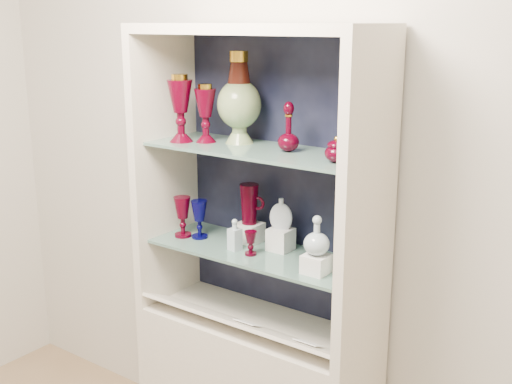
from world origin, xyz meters
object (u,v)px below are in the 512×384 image
Objects in this scene: cobalt_goblet at (199,219)px; ruby_pitcher at (249,204)px; ruby_decanter_b at (366,127)px; pedestal_lamp_right at (205,113)px; ruby_goblet_tall at (183,217)px; clear_square_bottle at (235,234)px; flat_flask at (281,213)px; enamel_urn at (239,98)px; ruby_decanter_a at (289,124)px; clear_round_decanter at (317,236)px; lidded_bowl at (337,149)px; cameo_medallion at (352,230)px; ruby_goblet_small at (251,243)px; pedestal_lamp_left at (180,108)px.

ruby_pitcher reaches higher than cobalt_goblet.
pedestal_lamp_right is at bearing -172.78° from ruby_decanter_b.
ruby_decanter_b is 1.29× the size of ruby_goblet_tall.
cobalt_goblet is 0.22m from clear_square_bottle.
ruby_goblet_tall is 1.34× the size of flat_flask.
enamel_urn is 0.49m from flat_flask.
clear_round_decanter is (0.18, -0.09, -0.38)m from ruby_decanter_a.
ruby_decanter_a reaches higher than clear_square_bottle.
ruby_pitcher is at bearing 22.58° from ruby_goblet_tall.
enamel_urn is 3.82× the size of lidded_bowl.
clear_round_decanter is 0.13m from cameo_medallion.
ruby_goblet_small is at bearing -148.64° from ruby_decanter_a.
cobalt_goblet is (-0.17, -0.07, -0.52)m from enamel_urn.
ruby_pitcher is (-0.51, -0.00, -0.37)m from ruby_decanter_b.
pedestal_lamp_left is 2.09× the size of clear_square_bottle.
ruby_pitcher reaches higher than cameo_medallion.
clear_round_decanter is at bearing -4.96° from cobalt_goblet.
cobalt_goblet is at bearing -172.99° from ruby_decanter_b.
ruby_pitcher is (0.25, 0.13, -0.39)m from pedestal_lamp_left.
ruby_decanter_b is 0.51m from flat_flask.
cameo_medallion reaches higher than flat_flask.
clear_round_decanter is (0.31, -0.01, 0.09)m from ruby_goblet_small.
enamel_urn is 2.22× the size of cobalt_goblet.
flat_flask is (0.15, 0.11, 0.09)m from clear_square_bottle.
ruby_goblet_small is 0.43m from cameo_medallion.
flat_flask is at bearing 13.48° from ruby_goblet_tall.
pedestal_lamp_right is at bearing 176.85° from lidded_bowl.
ruby_decanter_b is 0.63m from ruby_pitcher.
enamel_urn is 2.80× the size of clear_square_bottle.
ruby_decanter_b is 2.30× the size of ruby_goblet_small.
enamel_urn is at bearing -161.87° from ruby_pitcher.
clear_round_decanter is (0.41, -0.14, -0.02)m from ruby_pitcher.
clear_square_bottle is at bearing -166.59° from ruby_decanter_b.
cobalt_goblet is 1.67× the size of ruby_goblet_small.
ruby_goblet_tall is 0.37m from ruby_goblet_small.
enamel_urn reaches higher than cameo_medallion.
ruby_decanter_b is at bearing 10.17° from pedestal_lamp_left.
ruby_decanter_a is 1.62× the size of clear_square_bottle.
pedestal_lamp_left is 2.85× the size of lidded_bowl.
flat_flask is at bearing 35.41° from clear_square_bottle.
enamel_urn is 2.63× the size of cameo_medallion.
pedestal_lamp_left is at bearing -176.27° from clear_square_bottle.
lidded_bowl is at bearing -111.80° from ruby_decanter_b.
ruby_pitcher reaches higher than clear_square_bottle.
clear_round_decanter reaches higher than clear_square_bottle.
enamel_urn is at bearing 115.84° from clear_square_bottle.
pedestal_lamp_right is (0.09, 0.05, -0.02)m from pedestal_lamp_left.
pedestal_lamp_left reaches higher than ruby_goblet_tall.
ruby_goblet_small is (-0.37, -0.01, -0.42)m from lidded_bowl.
enamel_urn is at bearing 28.28° from pedestal_lamp_left.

